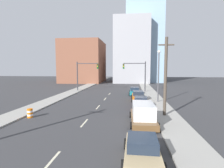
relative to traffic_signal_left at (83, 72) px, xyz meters
name	(u,v)px	position (x,y,z in m)	size (l,w,h in m)	color
sidewalk_left	(85,87)	(-1.88, 8.01, -4.20)	(2.79, 89.83, 0.14)	#9E9B93
sidewalk_right	(146,88)	(14.52, 8.01, -4.20)	(2.79, 89.83, 0.14)	#9E9B93
lane_stripe_at_8m	(51,162)	(6.32, -28.99, -4.27)	(0.16, 2.40, 0.01)	beige
lane_stripe_at_15m	(84,123)	(6.32, -22.12, -4.27)	(0.16, 2.40, 0.01)	beige
lane_stripe_at_21m	(98,107)	(6.32, -15.43, -4.27)	(0.16, 2.40, 0.01)	beige
lane_stripe_at_28m	(105,99)	(6.32, -9.24, -4.27)	(0.16, 2.40, 0.01)	beige
lane_stripe_at_33m	(109,94)	(6.32, -3.57, -4.27)	(0.16, 2.40, 0.01)	beige
building_brick_left	(84,62)	(-6.78, 24.57, 3.03)	(14.00, 16.00, 14.60)	brown
building_office_center	(132,52)	(10.54, 28.57, 6.76)	(12.00, 20.00, 22.07)	#99999E
building_glass_right	(143,36)	(14.99, 32.57, 13.35)	(13.00, 20.00, 35.23)	#8CADC6
traffic_signal_left	(83,72)	(0.00, 0.00, 0.00)	(4.92, 0.35, 6.54)	#38383D
traffic_signal_right	(139,72)	(12.19, 0.00, 0.00)	(4.92, 0.35, 6.54)	#38383D
utility_pole_right_mid	(165,76)	(14.26, -18.94, 0.04)	(1.60, 0.32, 8.38)	#473D33
traffic_barrel	(30,113)	(0.18, -21.02, -3.80)	(0.56, 0.56, 0.95)	orange
street_lamp	(158,72)	(14.65, -11.42, 0.27)	(0.44, 0.44, 7.78)	#4C4C51
sedan_tan	(142,150)	(11.37, -28.33, -3.63)	(2.19, 4.25, 1.37)	tan
box_truck_brown	(143,114)	(11.82, -21.65, -3.35)	(2.56, 5.67, 1.95)	brown
sedan_maroon	(141,103)	(11.93, -15.30, -3.60)	(2.22, 4.56, 1.46)	maroon
sedan_orange	(138,96)	(11.77, -10.07, -3.57)	(2.19, 4.78, 1.52)	orange
sedan_teal	(135,91)	(11.30, -4.19, -3.60)	(2.15, 4.35, 1.48)	#196B75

